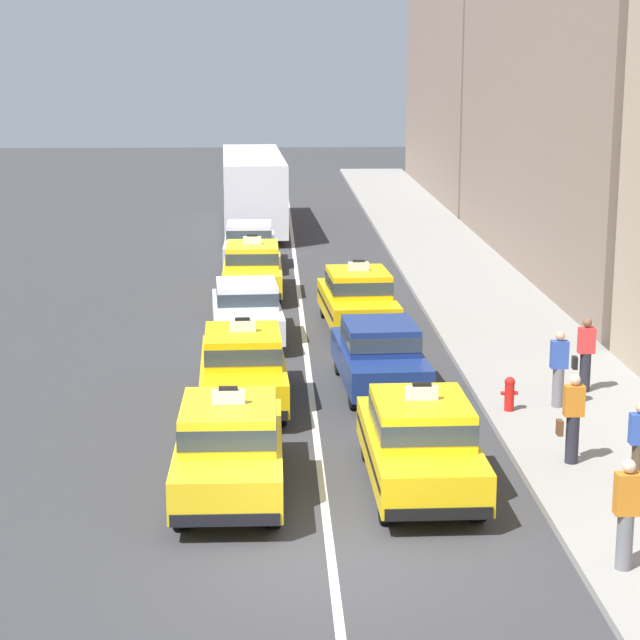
{
  "coord_description": "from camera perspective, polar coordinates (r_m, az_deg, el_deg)",
  "views": [
    {
      "loc": [
        -0.86,
        -16.49,
        7.46
      ],
      "look_at": [
        0.27,
        10.73,
        1.3
      ],
      "focal_mm": 66.41,
      "sensor_mm": 36.0,
      "label": 1
    }
  ],
  "objects": [
    {
      "name": "ground_plane",
      "position": [
        18.12,
        0.56,
        -11.58
      ],
      "size": [
        160.0,
        160.0,
        0.0
      ],
      "primitive_type": "plane",
      "color": "#353538"
    },
    {
      "name": "lane_stripe_left_right",
      "position": [
        37.25,
        -1.01,
        1.2
      ],
      "size": [
        0.14,
        80.0,
        0.01
      ],
      "primitive_type": "cube",
      "color": "silver",
      "rests_on": "ground"
    },
    {
      "name": "sidewalk_curb",
      "position": [
        32.98,
        8.98,
        -0.35
      ],
      "size": [
        4.0,
        90.0,
        0.15
      ],
      "primitive_type": "cube",
      "color": "gray",
      "rests_on": "ground"
    },
    {
      "name": "taxi_left_nearest",
      "position": [
        20.47,
        -4.39,
        -6.06
      ],
      "size": [
        1.83,
        4.56,
        1.96
      ],
      "color": "black",
      "rests_on": "ground"
    },
    {
      "name": "taxi_left_second",
      "position": [
        25.56,
        -3.73,
        -2.21
      ],
      "size": [
        1.96,
        4.62,
        1.96
      ],
      "color": "black",
      "rests_on": "ground"
    },
    {
      "name": "sedan_left_third",
      "position": [
        31.32,
        -3.55,
        0.53
      ],
      "size": [
        2.02,
        4.4,
        1.58
      ],
      "color": "black",
      "rests_on": "ground"
    },
    {
      "name": "taxi_left_fourth",
      "position": [
        37.11,
        -3.27,
        2.51
      ],
      "size": [
        1.85,
        4.57,
        1.96
      ],
      "color": "black",
      "rests_on": "ground"
    },
    {
      "name": "sedan_left_fifth",
      "position": [
        42.22,
        -3.41,
        3.71
      ],
      "size": [
        1.77,
        4.3,
        1.58
      ],
      "color": "black",
      "rests_on": "ground"
    },
    {
      "name": "bus_left_sixth",
      "position": [
        51.42,
        -3.26,
        6.43
      ],
      "size": [
        2.94,
        11.29,
        3.22
      ],
      "color": "black",
      "rests_on": "ground"
    },
    {
      "name": "taxi_right_nearest",
      "position": [
        20.71,
        4.84,
        -5.83
      ],
      "size": [
        1.88,
        4.58,
        1.96
      ],
      "color": "black",
      "rests_on": "ground"
    },
    {
      "name": "sedan_right_second",
      "position": [
        26.65,
        2.89,
        -1.64
      ],
      "size": [
        1.98,
        4.39,
        1.58
      ],
      "color": "black",
      "rests_on": "ground"
    },
    {
      "name": "taxi_right_third",
      "position": [
        32.54,
        1.83,
        1.07
      ],
      "size": [
        2.05,
        4.65,
        1.96
      ],
      "color": "black",
      "rests_on": "ground"
    },
    {
      "name": "pedestrian_near_crosswalk",
      "position": [
        21.98,
        12.07,
        -4.67
      ],
      "size": [
        0.47,
        0.24,
        1.67
      ],
      "color": "#23232D",
      "rests_on": "sidewalk_curb"
    },
    {
      "name": "pedestrian_mid_block",
      "position": [
        17.76,
        14.54,
        -9.03
      ],
      "size": [
        0.36,
        0.24,
        1.67
      ],
      "color": "slate",
      "rests_on": "sidewalk_curb"
    },
    {
      "name": "pedestrian_by_storefront",
      "position": [
        26.64,
        12.67,
        -1.65
      ],
      "size": [
        0.47,
        0.24,
        1.66
      ],
      "color": "#23232D",
      "rests_on": "sidewalk_curb"
    },
    {
      "name": "pedestrian_trailing",
      "position": [
        25.38,
        11.43,
        -2.31
      ],
      "size": [
        0.36,
        0.24,
        1.64
      ],
      "color": "slate",
      "rests_on": "sidewalk_curb"
    },
    {
      "name": "pedestrian_far_corner",
      "position": [
        21.0,
        15.17,
        -5.86
      ],
      "size": [
        0.47,
        0.24,
        1.55
      ],
      "color": "#473828",
      "rests_on": "sidewalk_curb"
    },
    {
      "name": "fire_hydrant",
      "position": [
        25.02,
        9.12,
        -3.46
      ],
      "size": [
        0.36,
        0.22,
        0.73
      ],
      "color": "red",
      "rests_on": "sidewalk_curb"
    }
  ]
}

